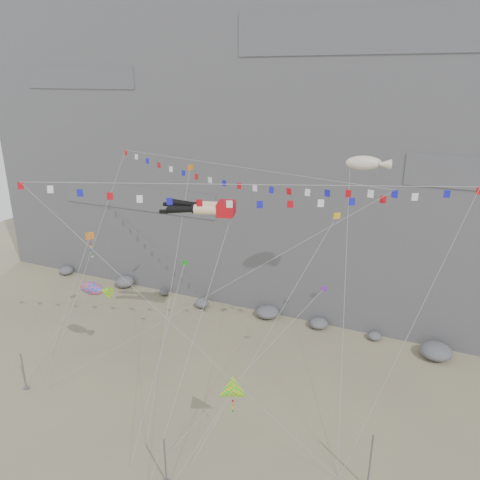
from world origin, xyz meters
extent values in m
plane|color=gray|center=(0.00, 0.00, 0.00)|extent=(120.00, 120.00, 0.00)
cube|color=slate|center=(0.00, 32.00, 25.00)|extent=(80.00, 28.00, 50.00)
cylinder|color=slate|center=(-14.83, -3.94, 1.80)|extent=(0.12, 0.12, 3.60)
cylinder|color=slate|center=(2.05, -7.55, 1.84)|extent=(0.12, 0.12, 3.67)
cylinder|color=slate|center=(14.58, -2.40, 2.20)|extent=(0.12, 0.12, 4.39)
cube|color=#BA0B13|center=(0.05, 6.30, 15.61)|extent=(1.86, 2.22, 1.13)
cylinder|color=beige|center=(-1.39, 5.30, 15.61)|extent=(2.07, 1.33, 0.84)
sphere|color=black|center=(-2.31, 5.04, 15.61)|extent=(0.77, 0.77, 0.77)
cone|color=black|center=(-3.40, 4.73, 15.55)|extent=(2.39, 1.29, 0.78)
cube|color=black|center=(-4.87, 4.32, 15.29)|extent=(0.80, 0.52, 0.28)
cylinder|color=beige|center=(-1.70, 6.39, 15.61)|extent=(2.07, 1.33, 0.84)
sphere|color=black|center=(-2.62, 6.13, 15.61)|extent=(0.77, 0.77, 0.77)
cone|color=black|center=(-3.71, 5.82, 15.72)|extent=(2.41, 1.30, 0.84)
cube|color=black|center=(-5.18, 5.41, 15.64)|extent=(0.80, 0.52, 0.28)
cylinder|color=gray|center=(0.63, -1.10, 7.83)|extent=(0.03, 0.03, 21.50)
cylinder|color=gray|center=(-7.03, 2.92, 9.39)|extent=(0.03, 0.03, 25.64)
cube|color=slate|center=(-13.35, -3.18, 0.05)|extent=(0.16, 0.16, 0.10)
cylinder|color=gray|center=(8.07, -0.10, 9.43)|extent=(0.03, 0.03, 21.41)
cube|color=slate|center=(12.65, -2.47, 0.05)|extent=(0.16, 0.16, 0.10)
cylinder|color=gray|center=(-13.62, 0.58, 5.98)|extent=(0.03, 0.03, 14.08)
cube|color=slate|center=(-13.92, -3.20, 0.05)|extent=(0.16, 0.16, 0.10)
cylinder|color=gray|center=(-12.46, -2.17, 4.46)|extent=(0.03, 0.03, 11.23)
cube|color=slate|center=(-14.90, -4.64, 0.05)|extent=(0.16, 0.16, 0.10)
cylinder|color=gray|center=(3.73, -5.89, 2.59)|extent=(0.03, 0.03, 8.17)
cylinder|color=gray|center=(11.52, 3.70, 9.88)|extent=(0.03, 0.03, 22.90)
cube|color=slate|center=(12.49, -2.09, 0.05)|extent=(0.16, 0.16, 0.10)
cylinder|color=gray|center=(-2.65, 1.20, 9.29)|extent=(0.03, 0.03, 22.72)
cube|color=slate|center=(-1.22, -5.25, 0.05)|extent=(0.16, 0.16, 0.10)
cylinder|color=gray|center=(4.87, 0.18, 5.17)|extent=(0.03, 0.03, 16.74)
cube|color=slate|center=(0.74, -5.00, 0.05)|extent=(0.16, 0.16, 0.10)
cylinder|color=gray|center=(-1.81, -1.96, 5.63)|extent=(0.03, 0.03, 15.91)
cube|color=slate|center=(-1.00, -7.58, 0.05)|extent=(0.16, 0.16, 0.10)
cylinder|color=gray|center=(6.09, 0.48, 8.04)|extent=(0.03, 0.03, 21.04)
cube|color=slate|center=(2.81, -5.52, 0.05)|extent=(0.16, 0.16, 0.10)
camera|label=1|loc=(16.63, -27.92, 26.09)|focal=35.00mm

